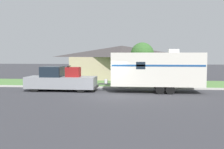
% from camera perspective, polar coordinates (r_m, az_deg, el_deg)
% --- Properties ---
extents(ground_plane, '(120.00, 120.00, 0.00)m').
position_cam_1_polar(ground_plane, '(18.79, -0.48, -4.70)').
color(ground_plane, '#38383D').
extents(curb_strip, '(80.00, 0.30, 0.14)m').
position_cam_1_polar(curb_strip, '(22.47, 0.57, -2.99)').
color(curb_strip, beige).
rests_on(curb_strip, ground_plane).
extents(lawn_strip, '(80.00, 7.00, 0.03)m').
position_cam_1_polar(lawn_strip, '(26.09, 1.31, -2.06)').
color(lawn_strip, '#568442').
rests_on(lawn_strip, ground_plane).
extents(house_across_street, '(12.94, 6.98, 4.15)m').
position_cam_1_polar(house_across_street, '(31.78, 2.25, 2.99)').
color(house_across_street, tan).
rests_on(house_across_street, ground_plane).
extents(pickup_truck, '(5.90, 2.04, 2.10)m').
position_cam_1_polar(pickup_truck, '(21.34, -11.67, -1.26)').
color(pickup_truck, black).
rests_on(pickup_truck, ground_plane).
extents(travel_trailer, '(8.34, 2.30, 3.46)m').
position_cam_1_polar(travel_trailer, '(20.33, 10.20, 1.20)').
color(travel_trailer, black).
rests_on(travel_trailer, ground_plane).
extents(mailbox, '(0.48, 0.20, 1.27)m').
position_cam_1_polar(mailbox, '(23.68, 17.09, -0.59)').
color(mailbox, brown).
rests_on(mailbox, ground_plane).
extents(tree_in_yard, '(2.42, 2.42, 4.30)m').
position_cam_1_polar(tree_in_yard, '(26.29, 6.93, 4.63)').
color(tree_in_yard, brown).
rests_on(tree_in_yard, ground_plane).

